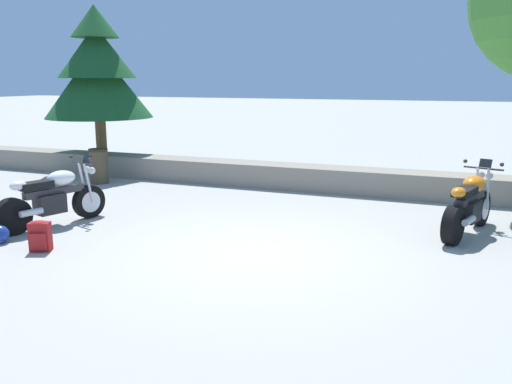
% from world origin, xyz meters
% --- Properties ---
extents(ground_plane, '(120.00, 120.00, 0.00)m').
position_xyz_m(ground_plane, '(0.00, 0.00, 0.00)').
color(ground_plane, '#A3A099').
extents(stone_wall, '(36.00, 0.80, 0.55)m').
position_xyz_m(stone_wall, '(0.00, 4.80, 0.28)').
color(stone_wall, gray).
rests_on(stone_wall, ground).
extents(motorcycle_white_near_left, '(0.93, 2.01, 1.18)m').
position_xyz_m(motorcycle_white_near_left, '(-3.82, 0.12, 0.49)').
color(motorcycle_white_near_left, black).
rests_on(motorcycle_white_near_left, ground).
extents(motorcycle_orange_centre, '(0.91, 2.01, 1.18)m').
position_xyz_m(motorcycle_orange_centre, '(2.97, 2.19, 0.49)').
color(motorcycle_orange_centre, black).
rests_on(motorcycle_orange_centre, ground).
extents(rider_backpack, '(0.35, 0.33, 0.47)m').
position_xyz_m(rider_backpack, '(-3.02, -1.09, 0.24)').
color(rider_backpack, '#A31E1E').
rests_on(rider_backpack, ground).
extents(rider_helmet, '(0.28, 0.28, 0.28)m').
position_xyz_m(rider_helmet, '(-3.90, -1.01, 0.14)').
color(rider_helmet, navy).
rests_on(rider_helmet, ground).
extents(pine_tree_far_left, '(2.86, 2.86, 3.90)m').
position_xyz_m(pine_tree_far_left, '(-6.49, 5.03, 2.74)').
color(pine_tree_far_left, brown).
rests_on(pine_tree_far_left, stone_wall).
extents(trash_bin, '(0.46, 0.46, 0.86)m').
position_xyz_m(trash_bin, '(-5.53, 3.62, 0.43)').
color(trash_bin, brown).
rests_on(trash_bin, ground).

